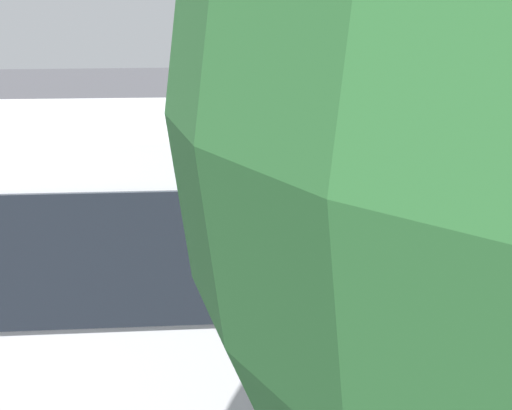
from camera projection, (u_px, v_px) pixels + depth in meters
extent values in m
plane|color=#424247|center=(368.00, 262.00, 11.87)|extent=(80.00, 80.00, 0.00)
cube|color=silver|center=(369.00, 264.00, 6.52)|extent=(9.68, 2.85, 2.80)
cube|color=black|center=(344.00, 174.00, 7.59)|extent=(8.06, 0.33, 1.01)
cube|color=black|center=(414.00, 253.00, 5.15)|extent=(8.06, 0.33, 1.01)
cube|color=red|center=(340.00, 271.00, 7.89)|extent=(8.44, 0.34, 0.28)
torus|color=black|center=(37.00, 353.00, 7.71)|extent=(1.01, 0.36, 1.00)
cylinder|color=black|center=(390.00, 281.00, 9.85)|extent=(0.12, 0.12, 0.74)
cube|color=black|center=(387.00, 306.00, 10.00)|extent=(0.10, 0.26, 0.10)
cylinder|color=black|center=(401.00, 281.00, 9.87)|extent=(0.12, 0.12, 0.74)
cube|color=black|center=(398.00, 306.00, 10.02)|extent=(0.10, 0.26, 0.10)
cube|color=#D8F233|center=(398.00, 235.00, 9.68)|extent=(0.38, 0.28, 0.61)
cube|color=silver|center=(398.00, 235.00, 9.68)|extent=(0.39, 0.29, 0.06)
cylinder|color=#D8F233|center=(381.00, 234.00, 9.65)|extent=(0.09, 0.09, 0.58)
sphere|color=tan|center=(380.00, 254.00, 9.72)|extent=(0.09, 0.09, 0.09)
cylinder|color=#D8F233|center=(415.00, 233.00, 9.70)|extent=(0.09, 0.09, 0.58)
sphere|color=tan|center=(414.00, 253.00, 9.78)|extent=(0.09, 0.09, 0.09)
sphere|color=tan|center=(400.00, 204.00, 9.56)|extent=(0.22, 0.22, 0.22)
cylinder|color=black|center=(334.00, 293.00, 9.34)|extent=(0.12, 0.12, 0.79)
cube|color=black|center=(332.00, 322.00, 9.50)|extent=(0.10, 0.26, 0.10)
cylinder|color=black|center=(345.00, 293.00, 9.36)|extent=(0.12, 0.12, 0.79)
cube|color=black|center=(343.00, 321.00, 9.52)|extent=(0.10, 0.26, 0.10)
cube|color=maroon|center=(341.00, 241.00, 9.15)|extent=(0.38, 0.28, 0.66)
cylinder|color=maroon|center=(323.00, 241.00, 9.12)|extent=(0.09, 0.09, 0.63)
sphere|color=tan|center=(323.00, 263.00, 9.20)|extent=(0.09, 0.09, 0.09)
cylinder|color=maroon|center=(359.00, 239.00, 9.18)|extent=(0.09, 0.09, 0.63)
sphere|color=tan|center=(358.00, 262.00, 9.26)|extent=(0.09, 0.09, 0.09)
sphere|color=tan|center=(342.00, 206.00, 9.03)|extent=(0.24, 0.24, 0.24)
cylinder|color=black|center=(248.00, 291.00, 9.42)|extent=(0.13, 0.13, 0.78)
cube|color=black|center=(248.00, 320.00, 9.57)|extent=(0.12, 0.27, 0.10)
cylinder|color=black|center=(260.00, 291.00, 9.42)|extent=(0.13, 0.13, 0.78)
cube|color=black|center=(259.00, 319.00, 9.58)|extent=(0.12, 0.27, 0.10)
cube|color=silver|center=(253.00, 240.00, 9.23)|extent=(0.40, 0.31, 0.65)
cylinder|color=silver|center=(235.00, 239.00, 9.21)|extent=(0.10, 0.10, 0.62)
sphere|color=tan|center=(235.00, 262.00, 9.30)|extent=(0.10, 0.10, 0.09)
cylinder|color=silver|center=(272.00, 239.00, 9.23)|extent=(0.10, 0.10, 0.62)
sphere|color=tan|center=(272.00, 261.00, 9.31)|extent=(0.10, 0.10, 0.09)
sphere|color=tan|center=(253.00, 206.00, 9.10)|extent=(0.26, 0.26, 0.24)
cylinder|color=#473823|center=(185.00, 295.00, 9.29)|extent=(0.14, 0.14, 0.79)
cube|color=black|center=(186.00, 324.00, 9.44)|extent=(0.13, 0.27, 0.10)
cylinder|color=#473823|center=(197.00, 294.00, 9.33)|extent=(0.14, 0.14, 0.79)
cube|color=black|center=(198.00, 323.00, 9.48)|extent=(0.13, 0.27, 0.10)
cube|color=#3F594C|center=(190.00, 243.00, 9.11)|extent=(0.41, 0.33, 0.66)
cylinder|color=#3F594C|center=(172.00, 243.00, 9.05)|extent=(0.10, 0.10, 0.62)
sphere|color=tan|center=(172.00, 266.00, 9.14)|extent=(0.10, 0.10, 0.09)
cylinder|color=#3F594C|center=(208.00, 240.00, 9.17)|extent=(0.10, 0.10, 0.62)
sphere|color=tan|center=(209.00, 263.00, 9.25)|extent=(0.10, 0.10, 0.09)
sphere|color=tan|center=(189.00, 208.00, 8.99)|extent=(0.27, 0.27, 0.24)
torus|color=black|center=(494.00, 307.00, 9.35)|extent=(0.61, 0.21, 0.60)
cylinder|color=silver|center=(494.00, 307.00, 9.35)|extent=(0.13, 0.12, 0.12)
cylinder|color=silver|center=(500.00, 283.00, 9.26)|extent=(0.32, 0.10, 0.67)
cylinder|color=black|center=(506.00, 261.00, 9.17)|extent=(0.11, 0.58, 0.04)
torus|color=black|center=(199.00, 209.00, 13.87)|extent=(0.60, 0.35, 0.60)
cylinder|color=silver|center=(199.00, 209.00, 13.87)|extent=(0.15, 0.14, 0.12)
torus|color=black|center=(146.00, 167.00, 13.10)|extent=(0.83, 0.45, 0.85)
cylinder|color=silver|center=(146.00, 167.00, 13.10)|extent=(0.16, 0.16, 0.12)
cylinder|color=silver|center=(208.00, 194.00, 13.89)|extent=(0.62, 0.31, 0.35)
cube|color=#0C19B2|center=(186.00, 177.00, 13.56)|extent=(0.90, 0.60, 0.83)
cube|color=black|center=(170.00, 161.00, 13.31)|extent=(0.56, 0.41, 0.50)
cylinder|color=silver|center=(163.00, 174.00, 13.46)|extent=(0.39, 0.23, 0.36)
cylinder|color=black|center=(215.00, 180.00, 13.90)|extent=(0.26, 0.55, 0.04)
cube|color=black|center=(192.00, 163.00, 13.56)|extent=(0.59, 0.51, 0.54)
sphere|color=black|center=(212.00, 168.00, 13.80)|extent=(0.34, 0.34, 0.26)
cylinder|color=black|center=(207.00, 173.00, 13.57)|extent=(0.46, 0.26, 0.15)
cylinder|color=black|center=(180.00, 173.00, 13.28)|extent=(0.36, 0.23, 0.36)
cylinder|color=black|center=(199.00, 170.00, 13.87)|extent=(0.46, 0.26, 0.15)
cylinder|color=black|center=(172.00, 169.00, 13.58)|extent=(0.36, 0.23, 0.36)
cube|color=orange|center=(301.00, 228.00, 13.66)|extent=(0.34, 0.34, 0.03)
cone|color=orange|center=(301.00, 212.00, 13.57)|extent=(0.26, 0.26, 0.60)
cylinder|color=white|center=(301.00, 214.00, 13.58)|extent=(0.19, 0.19, 0.07)
cube|color=white|center=(370.00, 243.00, 12.82)|extent=(0.18, 3.95, 0.01)
cube|color=white|center=(215.00, 249.00, 12.49)|extent=(0.20, 4.67, 0.01)
cube|color=white|center=(52.00, 256.00, 12.17)|extent=(0.18, 3.72, 0.01)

